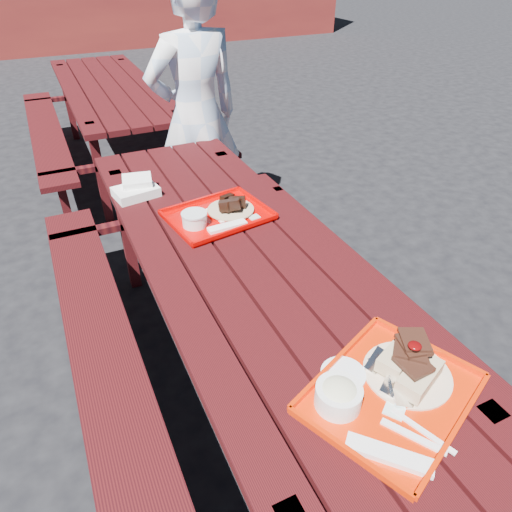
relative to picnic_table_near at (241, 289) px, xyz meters
name	(u,v)px	position (x,y,z in m)	size (l,w,h in m)	color
ground	(243,379)	(0.00, 0.00, -0.56)	(60.00, 60.00, 0.00)	black
picnic_table_near	(241,289)	(0.00, 0.00, 0.00)	(1.41, 2.40, 0.75)	#390B0C
picnic_table_far	(113,107)	(0.00, 2.80, 0.00)	(1.41, 2.40, 0.75)	#390B0C
near_tray	(385,385)	(0.08, -0.79, 0.22)	(0.55, 0.50, 0.14)	red
far_tray	(217,214)	(0.01, 0.27, 0.21)	(0.47, 0.39, 0.07)	#BE0100
white_cloth	(136,189)	(-0.25, 0.65, 0.22)	(0.22, 0.18, 0.08)	white
person	(196,118)	(0.29, 1.34, 0.28)	(0.62, 0.40, 1.69)	#ABC4E3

